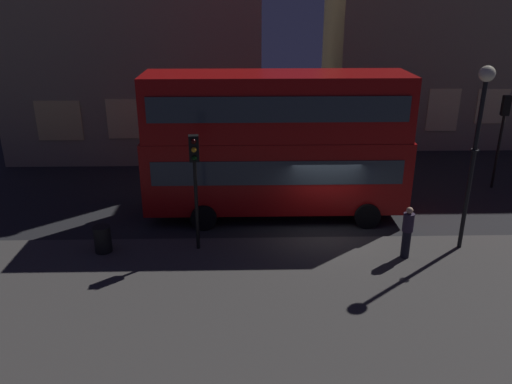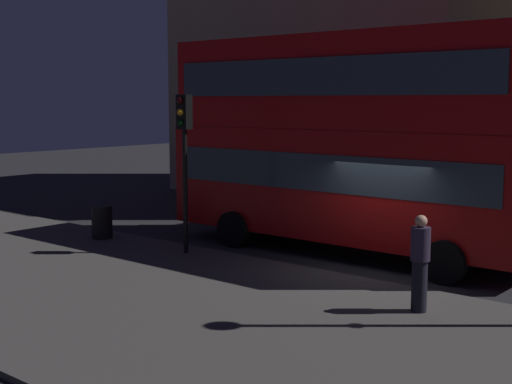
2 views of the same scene
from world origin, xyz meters
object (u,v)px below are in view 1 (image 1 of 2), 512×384
at_px(traffic_light_far_side, 503,123).
at_px(litter_bin, 103,239).
at_px(street_lamp, 479,122).
at_px(traffic_light_near_kerb, 195,169).
at_px(pedestrian, 407,232).
at_px(double_decker_bus, 276,140).

distance_m(traffic_light_far_side, litter_bin, 17.22).
bearing_deg(street_lamp, traffic_light_near_kerb, 179.27).
distance_m(traffic_light_far_side, pedestrian, 9.15).
distance_m(double_decker_bus, litter_bin, 7.19).
height_order(traffic_light_near_kerb, traffic_light_far_side, traffic_light_far_side).
relative_size(double_decker_bus, street_lamp, 1.65).
bearing_deg(traffic_light_far_side, street_lamp, 61.86).
xyz_separation_m(pedestrian, litter_bin, (-9.98, 0.64, -0.46)).
height_order(double_decker_bus, traffic_light_near_kerb, double_decker_bus).
xyz_separation_m(traffic_light_far_side, street_lamp, (-3.89, -5.99, 1.49)).
relative_size(pedestrian, litter_bin, 1.95).
height_order(street_lamp, litter_bin, street_lamp).
distance_m(double_decker_bus, street_lamp, 7.04).
xyz_separation_m(traffic_light_near_kerb, traffic_light_far_side, (12.79, 5.88, 0.02)).
xyz_separation_m(street_lamp, litter_bin, (-12.06, -0.03, -3.90)).
height_order(double_decker_bus, street_lamp, street_lamp).
height_order(traffic_light_far_side, litter_bin, traffic_light_far_side).
bearing_deg(double_decker_bus, traffic_light_near_kerb, -132.44).
distance_m(traffic_light_far_side, street_lamp, 7.30).
bearing_deg(pedestrian, traffic_light_near_kerb, -24.22).
bearing_deg(litter_bin, double_decker_bus, 28.31).
height_order(double_decker_bus, pedestrian, double_decker_bus).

